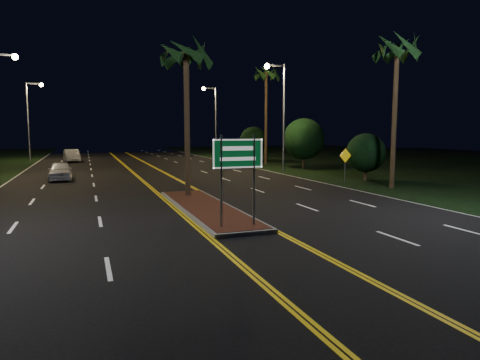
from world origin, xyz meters
name	(u,v)px	position (x,y,z in m)	size (l,w,h in m)	color
ground	(270,251)	(0.00, 0.00, 0.00)	(120.00, 120.00, 0.00)	black
grass_right	(431,163)	(30.00, 25.00, 0.00)	(40.00, 110.00, 0.01)	black
median_island	(206,208)	(0.00, 7.00, 0.08)	(2.25, 10.25, 0.17)	gray
highway_sign	(238,162)	(0.00, 2.80, 2.40)	(1.80, 0.08, 3.20)	gray
streetlight_left_far	(31,112)	(-10.61, 44.00, 5.66)	(1.91, 0.44, 9.00)	gray
streetlight_right_mid	(280,105)	(10.61, 22.00, 5.66)	(1.91, 0.44, 9.00)	gray
streetlight_right_far	(213,114)	(10.61, 42.00, 5.66)	(1.91, 0.44, 9.00)	gray
palm_median	(186,54)	(0.00, 10.50, 7.28)	(2.40, 2.40, 8.30)	#382819
palm_right_near	(397,49)	(12.50, 10.00, 8.21)	(2.40, 2.40, 9.30)	#382819
palm_right_far	(266,75)	(12.80, 30.00, 9.14)	(2.40, 2.40, 10.30)	#382819
shrub_near	(366,153)	(13.50, 14.00, 1.95)	(2.70, 2.70, 3.30)	#382819
shrub_mid	(304,139)	(14.00, 24.00, 2.73)	(3.78, 3.78, 4.62)	#382819
shrub_far	(253,140)	(13.80, 36.00, 2.34)	(3.24, 3.24, 3.96)	#382819
car_near	(60,169)	(-6.66, 21.69, 0.76)	(1.95, 4.56, 1.52)	silver
car_far	(72,155)	(-6.38, 40.65, 0.81)	(2.09, 4.88, 1.63)	silver
warning_sign	(345,161)	(11.74, 13.87, 1.46)	(0.95, 0.12, 2.27)	gray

